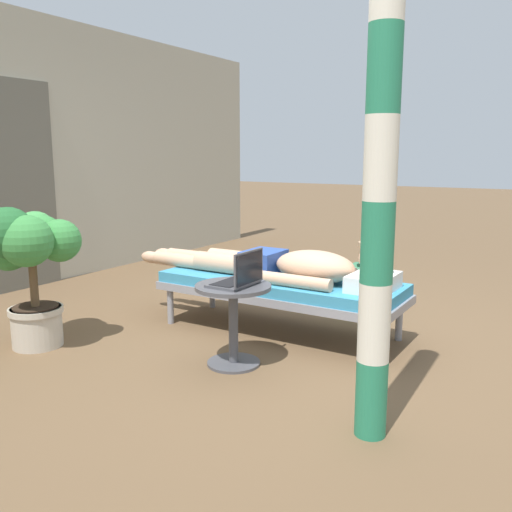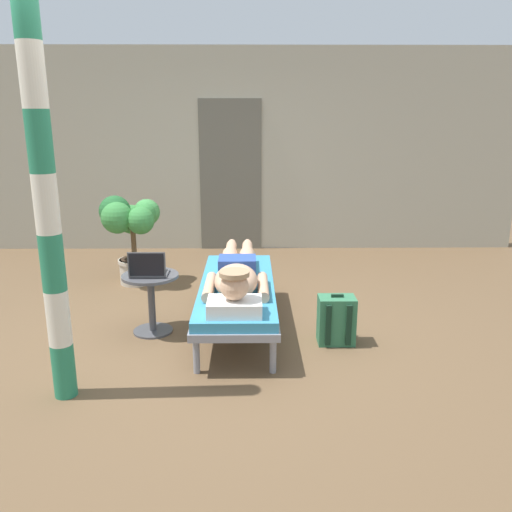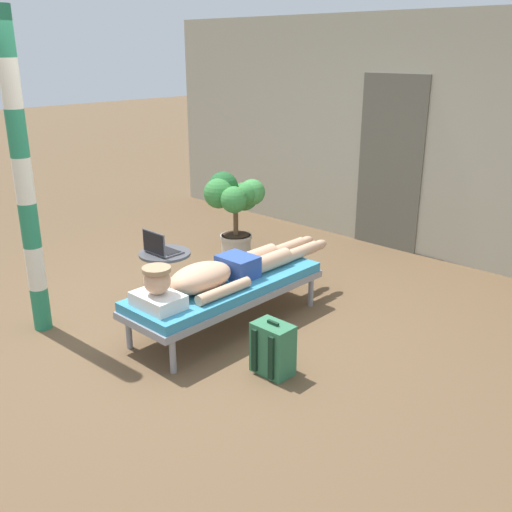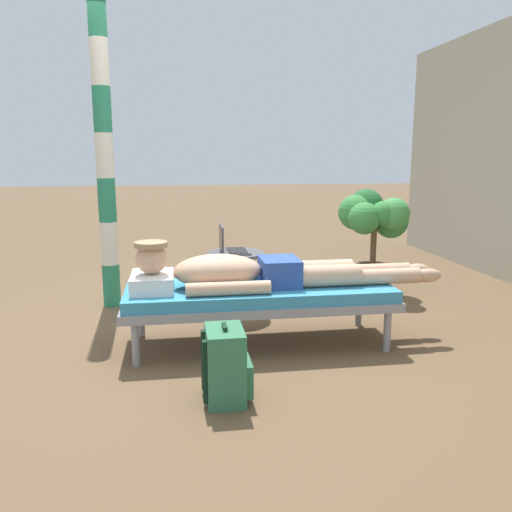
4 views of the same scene
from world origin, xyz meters
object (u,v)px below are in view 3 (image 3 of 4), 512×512
at_px(backpack, 273,349).
at_px(porch_post, 24,181).
at_px(lounge_chair, 226,289).
at_px(side_table, 166,269).
at_px(person_reclining, 221,272).
at_px(laptop, 160,248).
at_px(potted_plant, 234,203).

bearing_deg(backpack, porch_post, -157.22).
height_order(lounge_chair, side_table, side_table).
bearing_deg(side_table, person_reclining, 1.65).
height_order(laptop, porch_post, porch_post).
xyz_separation_m(backpack, potted_plant, (-2.02, 1.60, 0.46)).
bearing_deg(person_reclining, side_table, -178.35).
distance_m(person_reclining, laptop, 0.74).
relative_size(potted_plant, porch_post, 0.38).
relative_size(person_reclining, potted_plant, 2.18).
height_order(person_reclining, potted_plant, potted_plant).
bearing_deg(porch_post, backpack, 22.78).
relative_size(side_table, potted_plant, 0.53).
xyz_separation_m(potted_plant, porch_post, (0.06, -2.42, 0.65)).
bearing_deg(side_table, porch_post, -110.60).
bearing_deg(person_reclining, lounge_chair, 90.00).
xyz_separation_m(side_table, laptop, (0.00, -0.05, 0.23)).
xyz_separation_m(lounge_chair, person_reclining, (-0.00, -0.06, 0.17)).
relative_size(lounge_chair, side_table, 3.57).
height_order(backpack, potted_plant, potted_plant).
xyz_separation_m(lounge_chair, side_table, (-0.74, -0.08, 0.01)).
bearing_deg(side_table, lounge_chair, 6.12).
xyz_separation_m(person_reclining, porch_post, (-1.13, -1.08, 0.79)).
bearing_deg(person_reclining, potted_plant, 131.66).
relative_size(person_reclining, side_table, 4.15).
bearing_deg(potted_plant, lounge_chair, -47.09).
bearing_deg(potted_plant, backpack, -38.43).
bearing_deg(porch_post, lounge_chair, 45.08).
distance_m(lounge_chair, laptop, 0.78).
xyz_separation_m(lounge_chair, potted_plant, (-1.20, 1.29, 0.31)).
distance_m(person_reclining, potted_plant, 1.80).
relative_size(side_table, porch_post, 0.20).
height_order(side_table, backpack, side_table).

